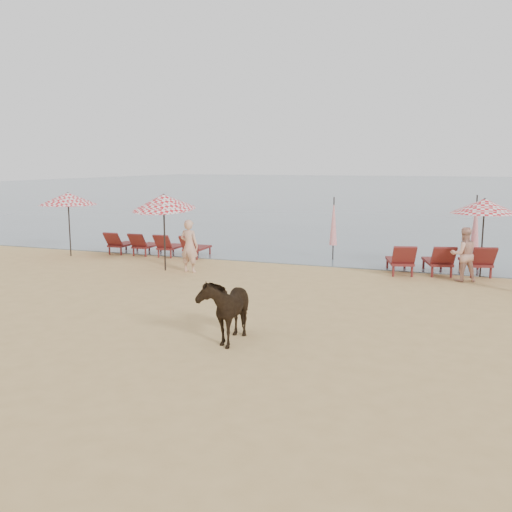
{
  "coord_description": "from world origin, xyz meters",
  "views": [
    {
      "loc": [
        5.21,
        -8.76,
        3.51
      ],
      "look_at": [
        0.0,
        5.0,
        1.1
      ],
      "focal_mm": 40.0,
      "sensor_mm": 36.0,
      "label": 1
    }
  ],
  "objects_px": {
    "lounger_cluster_left": "(157,245)",
    "umbrella_open_left_a": "(68,199)",
    "lounger_cluster_right": "(439,260)",
    "beachgoer_left": "(189,246)",
    "cow": "(226,308)",
    "umbrella_closed_right": "(476,223)",
    "beachgoer_right_a": "(464,254)",
    "umbrella_open_left_b": "(164,202)",
    "umbrella_closed_left": "(334,222)",
    "umbrella_open_right": "(484,206)"
  },
  "relations": [
    {
      "from": "umbrella_open_left_b",
      "to": "beachgoer_right_a",
      "type": "height_order",
      "value": "umbrella_open_left_b"
    },
    {
      "from": "lounger_cluster_left",
      "to": "umbrella_closed_left",
      "type": "height_order",
      "value": "umbrella_closed_left"
    },
    {
      "from": "beachgoer_right_a",
      "to": "umbrella_open_right",
      "type": "bearing_deg",
      "value": -139.67
    },
    {
      "from": "umbrella_closed_left",
      "to": "beachgoer_left",
      "type": "relative_size",
      "value": 1.34
    },
    {
      "from": "lounger_cluster_right",
      "to": "cow",
      "type": "xyz_separation_m",
      "value": [
        -3.58,
        -8.57,
        0.2
      ]
    },
    {
      "from": "lounger_cluster_right",
      "to": "beachgoer_left",
      "type": "xyz_separation_m",
      "value": [
        -7.6,
        -2.36,
        0.39
      ]
    },
    {
      "from": "lounger_cluster_right",
      "to": "umbrella_open_left_a",
      "type": "xyz_separation_m",
      "value": [
        -13.34,
        -1.07,
        1.71
      ]
    },
    {
      "from": "lounger_cluster_left",
      "to": "umbrella_open_left_a",
      "type": "distance_m",
      "value": 3.72
    },
    {
      "from": "lounger_cluster_left",
      "to": "umbrella_open_left_b",
      "type": "xyz_separation_m",
      "value": [
        1.81,
        -2.53,
        1.84
      ]
    },
    {
      "from": "lounger_cluster_left",
      "to": "umbrella_open_left_a",
      "type": "height_order",
      "value": "umbrella_open_left_a"
    },
    {
      "from": "umbrella_open_left_a",
      "to": "beachgoer_left",
      "type": "bearing_deg",
      "value": -22.63
    },
    {
      "from": "cow",
      "to": "umbrella_closed_right",
      "type": "bearing_deg",
      "value": 60.84
    },
    {
      "from": "umbrella_open_left_a",
      "to": "beachgoer_left",
      "type": "xyz_separation_m",
      "value": [
        5.74,
        -1.3,
        -1.32
      ]
    },
    {
      "from": "umbrella_open_left_a",
      "to": "cow",
      "type": "distance_m",
      "value": 12.4
    },
    {
      "from": "umbrella_open_right",
      "to": "umbrella_closed_right",
      "type": "distance_m",
      "value": 1.68
    },
    {
      "from": "lounger_cluster_left",
      "to": "umbrella_open_left_b",
      "type": "bearing_deg",
      "value": -56.4
    },
    {
      "from": "umbrella_open_left_b",
      "to": "cow",
      "type": "height_order",
      "value": "umbrella_open_left_b"
    },
    {
      "from": "lounger_cluster_left",
      "to": "lounger_cluster_right",
      "type": "relative_size",
      "value": 1.12
    },
    {
      "from": "umbrella_open_left_b",
      "to": "umbrella_closed_right",
      "type": "height_order",
      "value": "umbrella_open_left_b"
    },
    {
      "from": "umbrella_open_right",
      "to": "umbrella_closed_left",
      "type": "bearing_deg",
      "value": 167.24
    },
    {
      "from": "beachgoer_left",
      "to": "umbrella_closed_right",
      "type": "bearing_deg",
      "value": -151.35
    },
    {
      "from": "lounger_cluster_left",
      "to": "umbrella_open_left_b",
      "type": "relative_size",
      "value": 1.48
    },
    {
      "from": "umbrella_open_left_b",
      "to": "umbrella_closed_left",
      "type": "xyz_separation_m",
      "value": [
        4.73,
        3.9,
        -0.85
      ]
    },
    {
      "from": "umbrella_closed_right",
      "to": "beachgoer_right_a",
      "type": "height_order",
      "value": "umbrella_closed_right"
    },
    {
      "from": "lounger_cluster_right",
      "to": "umbrella_open_left_b",
      "type": "xyz_separation_m",
      "value": [
        -8.49,
        -2.39,
        1.79
      ]
    },
    {
      "from": "umbrella_open_right",
      "to": "umbrella_closed_right",
      "type": "bearing_deg",
      "value": 100.64
    },
    {
      "from": "umbrella_open_left_a",
      "to": "umbrella_open_right",
      "type": "distance_m",
      "value": 14.63
    },
    {
      "from": "umbrella_open_right",
      "to": "lounger_cluster_right",
      "type": "bearing_deg",
      "value": -171.28
    },
    {
      "from": "umbrella_open_left_b",
      "to": "lounger_cluster_right",
      "type": "bearing_deg",
      "value": 34.76
    },
    {
      "from": "umbrella_open_right",
      "to": "beachgoer_right_a",
      "type": "height_order",
      "value": "umbrella_open_right"
    },
    {
      "from": "umbrella_open_left_b",
      "to": "umbrella_closed_left",
      "type": "distance_m",
      "value": 6.18
    },
    {
      "from": "lounger_cluster_left",
      "to": "cow",
      "type": "distance_m",
      "value": 11.0
    },
    {
      "from": "beachgoer_left",
      "to": "cow",
      "type": "bearing_deg",
      "value": 126.64
    },
    {
      "from": "umbrella_closed_left",
      "to": "cow",
      "type": "height_order",
      "value": "umbrella_closed_left"
    },
    {
      "from": "beachgoer_left",
      "to": "lounger_cluster_right",
      "type": "bearing_deg",
      "value": -159.02
    },
    {
      "from": "umbrella_open_left_b",
      "to": "beachgoer_left",
      "type": "height_order",
      "value": "umbrella_open_left_b"
    },
    {
      "from": "beachgoer_left",
      "to": "umbrella_open_left_b",
      "type": "bearing_deg",
      "value": 5.04
    },
    {
      "from": "umbrella_open_left_b",
      "to": "umbrella_open_left_a",
      "type": "bearing_deg",
      "value": -176.11
    },
    {
      "from": "umbrella_open_left_a",
      "to": "cow",
      "type": "bearing_deg",
      "value": -47.46
    },
    {
      "from": "lounger_cluster_left",
      "to": "umbrella_closed_right",
      "type": "height_order",
      "value": "umbrella_closed_right"
    },
    {
      "from": "lounger_cluster_left",
      "to": "lounger_cluster_right",
      "type": "bearing_deg",
      "value": -2.74
    },
    {
      "from": "lounger_cluster_right",
      "to": "umbrella_closed_left",
      "type": "bearing_deg",
      "value": 142.45
    },
    {
      "from": "beachgoer_right_a",
      "to": "cow",
      "type": "bearing_deg",
      "value": 40.81
    },
    {
      "from": "umbrella_open_left_b",
      "to": "cow",
      "type": "distance_m",
      "value": 8.06
    },
    {
      "from": "umbrella_open_left_a",
      "to": "lounger_cluster_right",
      "type": "bearing_deg",
      "value": -5.33
    },
    {
      "from": "cow",
      "to": "beachgoer_left",
      "type": "xyz_separation_m",
      "value": [
        -4.02,
        6.21,
        0.19
      ]
    },
    {
      "from": "lounger_cluster_left",
      "to": "umbrella_closed_right",
      "type": "distance_m",
      "value": 11.47
    },
    {
      "from": "lounger_cluster_left",
      "to": "umbrella_closed_right",
      "type": "xyz_separation_m",
      "value": [
        11.32,
        1.5,
        1.09
      ]
    },
    {
      "from": "beachgoer_left",
      "to": "umbrella_open_right",
      "type": "bearing_deg",
      "value": -160.53
    },
    {
      "from": "lounger_cluster_left",
      "to": "umbrella_open_left_a",
      "type": "xyz_separation_m",
      "value": [
        -3.04,
        -1.21,
        1.76
      ]
    }
  ]
}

